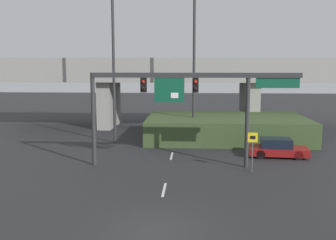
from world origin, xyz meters
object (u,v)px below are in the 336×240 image
speed_limit_sign (252,146)px  parked_sedan_near_right (277,148)px  highway_light_pole_far (113,36)px  highway_light_pole_near (194,42)px  signal_gantry (186,92)px

speed_limit_sign → parked_sedan_near_right: size_ratio=0.59×
speed_limit_sign → highway_light_pole_far: (-10.40, 9.04, 7.41)m
highway_light_pole_near → highway_light_pole_far: 7.03m
parked_sedan_near_right → speed_limit_sign: bearing=-114.7°
signal_gantry → speed_limit_sign: (4.17, -1.20, -3.23)m
highway_light_pole_near → parked_sedan_near_right: size_ratio=3.78×
speed_limit_sign → parked_sedan_near_right: speed_limit_sign is taller
signal_gantry → highway_light_pole_near: size_ratio=0.82×
highway_light_pole_far → parked_sedan_near_right: size_ratio=4.00×
speed_limit_sign → parked_sedan_near_right: (2.49, 4.44, -1.05)m
parked_sedan_near_right → highway_light_pole_near: bearing=138.5°
signal_gantry → parked_sedan_near_right: size_ratio=3.11×
highway_light_pole_far → parked_sedan_near_right: bearing=-19.6°
highway_light_pole_far → highway_light_pole_near: bearing=14.4°
speed_limit_sign → highway_light_pole_near: bearing=108.5°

